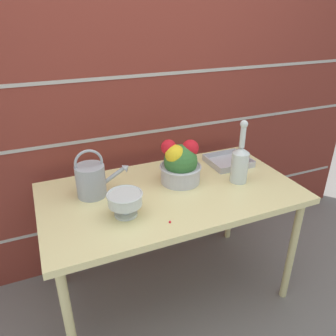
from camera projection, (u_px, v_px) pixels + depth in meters
The scene contains 9 objects.
ground_plane at pixel (170, 289), 2.12m from camera, with size 12.00×12.00×0.00m, color slate.
brick_wall at pixel (139, 104), 2.05m from camera, with size 3.60×0.08×2.20m.
patio_table at pixel (171, 200), 1.83m from camera, with size 1.40×0.77×0.74m.
watering_can at pixel (92, 179), 1.71m from camera, with size 0.30×0.15×0.26m.
crystal_pedestal_bowl at pixel (125, 200), 1.55m from camera, with size 0.17×0.17×0.12m.
flower_planter at pixel (180, 164), 1.84m from camera, with size 0.24×0.24×0.26m.
glass_decanter at pixel (240, 162), 1.84m from camera, with size 0.10×0.10×0.37m.
wire_tray at pixel (228, 162), 2.11m from camera, with size 0.26×0.24×0.04m.
fallen_petal at pixel (170, 222), 1.53m from camera, with size 0.01×0.01×0.01m.
Camera 1 is at (-0.63, -1.43, 1.64)m, focal length 35.00 mm.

